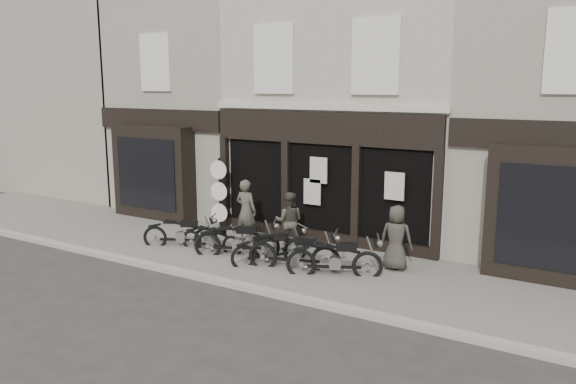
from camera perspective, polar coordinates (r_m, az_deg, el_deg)
The scene contains 16 objects.
ground_plane at distance 14.32m, azimuth -2.32°, elevation -8.17°, with size 90.00×90.00×0.00m, color #2D2B28.
pavement at distance 15.02m, azimuth -0.41°, elevation -7.00°, with size 30.00×4.20×0.12m, color #69635D.
kerb at distance 13.33m, azimuth -5.33°, elevation -9.37°, with size 30.00×0.25×0.13m, color gray.
central_building at distance 18.79m, azimuth 7.77°, elevation 8.97°, with size 7.30×6.22×8.34m.
neighbour_left at distance 22.07m, azimuth -7.78°, elevation 9.12°, with size 5.60×6.73×8.34m.
filler_left at distance 27.98m, azimuth -20.91°, elevation 8.97°, with size 11.00×6.00×8.20m, color gray.
motorcycle_0 at distance 16.36m, azimuth -10.78°, elevation -4.40°, with size 2.01×1.23×1.04m.
motorcycle_1 at distance 15.80m, azimuth -7.70°, elevation -5.01°, with size 1.96×0.53×0.94m.
motorcycle_2 at distance 15.27m, azimuth -5.09°, elevation -5.23°, with size 2.14×1.37×1.12m.
motorcycle_3 at distance 14.66m, azimuth -1.78°, elevation -6.05°, with size 1.44×1.85×1.02m.
motorcycle_4 at distance 14.15m, azimuth 0.73°, elevation -6.46°, with size 2.27×1.08×1.13m.
motorcycle_5 at distance 13.71m, azimuth 4.84°, elevation -7.11°, with size 2.17×1.30×1.12m.
man_left at distance 16.44m, azimuth -4.28°, elevation -1.90°, with size 0.67×0.44×1.85m, color #47443A.
man_centre at distance 15.59m, azimuth 0.11°, elevation -2.98°, with size 0.80×0.62×1.64m, color #3D3931.
man_right at distance 14.19m, azimuth 10.94°, elevation -4.57°, with size 0.80×0.52×1.64m, color #36332D.
advert_sign_post at distance 17.81m, azimuth -6.96°, elevation -0.52°, with size 0.59×0.38×2.42m.
Camera 1 is at (7.50, -11.27, 4.65)m, focal length 35.00 mm.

